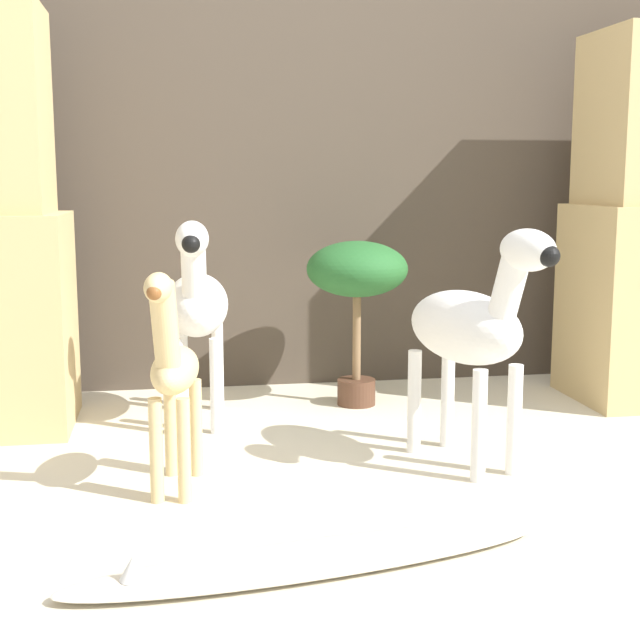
# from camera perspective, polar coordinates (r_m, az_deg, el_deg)

# --- Properties ---
(ground_plane) EXTENTS (14.00, 14.00, 0.00)m
(ground_plane) POSITION_cam_1_polar(r_m,az_deg,el_deg) (2.29, 5.62, -11.87)
(ground_plane) COLOR beige
(wall_back) EXTENTS (6.40, 0.08, 2.20)m
(wall_back) POSITION_cam_1_polar(r_m,az_deg,el_deg) (3.55, -0.30, 13.68)
(wall_back) COLOR #473D33
(wall_back) RESTS_ON ground_plane
(zebra_right) EXTENTS (0.34, 0.58, 0.69)m
(zebra_right) POSITION_cam_1_polar(r_m,az_deg,el_deg) (2.53, 9.70, -0.36)
(zebra_right) COLOR white
(zebra_right) RESTS_ON ground_plane
(zebra_left) EXTENTS (0.24, 0.58, 0.69)m
(zebra_left) POSITION_cam_1_polar(r_m,az_deg,el_deg) (2.96, -7.91, 1.05)
(zebra_left) COLOR white
(zebra_left) RESTS_ON ground_plane
(giraffe_figurine) EXTENTS (0.17, 0.42, 0.60)m
(giraffe_figurine) POSITION_cam_1_polar(r_m,az_deg,el_deg) (2.32, -9.40, -3.23)
(giraffe_figurine) COLOR #E0C184
(giraffe_figurine) RESTS_ON ground_plane
(potted_palm_front) EXTENTS (0.36, 0.36, 0.60)m
(potted_palm_front) POSITION_cam_1_polar(r_m,az_deg,el_deg) (3.18, 2.39, 2.73)
(potted_palm_front) COLOR #513323
(potted_palm_front) RESTS_ON ground_plane
(surfboard) EXTENTS (1.10, 0.38, 0.08)m
(surfboard) POSITION_cam_1_polar(r_m,az_deg,el_deg) (1.96, -0.64, -15.02)
(surfboard) COLOR silver
(surfboard) RESTS_ON ground_plane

